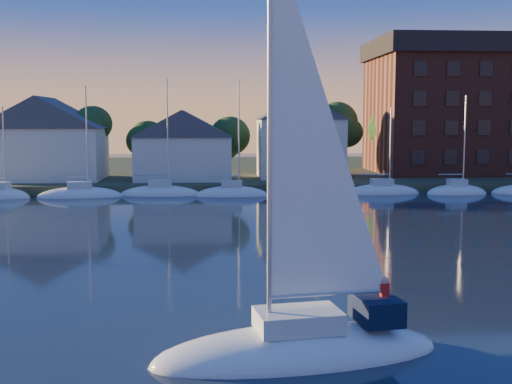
{
  "coord_description": "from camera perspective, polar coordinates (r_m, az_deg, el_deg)",
  "views": [
    {
      "loc": [
        -2.59,
        -18.43,
        8.2
      ],
      "look_at": [
        0.14,
        22.0,
        3.5
      ],
      "focal_mm": 45.0,
      "sensor_mm": 36.0,
      "label": 1
    }
  ],
  "objects": [
    {
      "name": "shoreline_land",
      "position": [
        93.83,
        -2.27,
        1.59
      ],
      "size": [
        160.0,
        50.0,
        2.0
      ],
      "primitive_type": "cube",
      "color": "#323A22",
      "rests_on": "ground"
    },
    {
      "name": "wooden_dock",
      "position": [
        70.95,
        -1.74,
        -0.03
      ],
      "size": [
        120.0,
        3.0,
        1.0
      ],
      "primitive_type": "cube",
      "color": "brown",
      "rests_on": "ground"
    },
    {
      "name": "clubhouse_west",
      "position": [
        78.89,
        -18.16,
        4.64
      ],
      "size": [
        13.65,
        9.45,
        9.64
      ],
      "color": "white",
      "rests_on": "shoreline_land"
    },
    {
      "name": "clubhouse_centre",
      "position": [
        75.57,
        -6.46,
        4.24
      ],
      "size": [
        11.55,
        8.4,
        8.08
      ],
      "color": "white",
      "rests_on": "shoreline_land"
    },
    {
      "name": "clubhouse_east",
      "position": [
        78.18,
        3.94,
        4.98
      ],
      "size": [
        10.5,
        8.4,
        9.8
      ],
      "color": "white",
      "rests_on": "shoreline_land"
    },
    {
      "name": "condo_block",
      "position": [
        91.07,
        19.99,
        7.22
      ],
      "size": [
        31.0,
        17.0,
        17.4
      ],
      "color": "brown",
      "rests_on": "shoreline_land"
    },
    {
      "name": "tree_line",
      "position": [
        81.57,
        -0.64,
        5.89
      ],
      "size": [
        93.4,
        5.4,
        8.9
      ],
      "color": "#332117",
      "rests_on": "shoreline_land"
    },
    {
      "name": "moored_fleet",
      "position": [
        67.93,
        -5.02,
        -0.26
      ],
      "size": [
        79.5,
        2.4,
        12.05
      ],
      "color": "silver",
      "rests_on": "ground"
    },
    {
      "name": "hero_sailboat",
      "position": [
        22.72,
        4.13,
        -12.85
      ],
      "size": [
        10.64,
        4.84,
        15.72
      ],
      "rotation": [
        0.0,
        0.0,
        3.3
      ],
      "color": "silver",
      "rests_on": "ground"
    }
  ]
}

